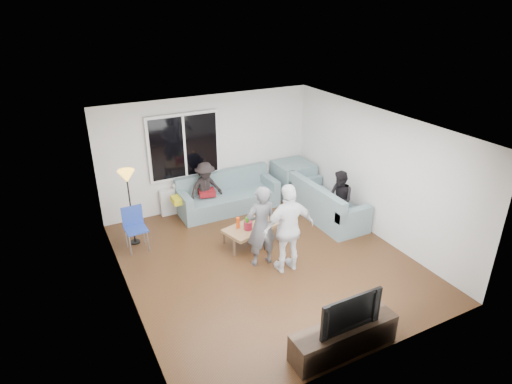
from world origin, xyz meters
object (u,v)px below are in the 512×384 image
sofa_back_section (228,193)px  player_left (261,226)px  floor_lamp (131,208)px  player_right (289,229)px  coffee_table (252,235)px  sofa_right_section (327,201)px  television (347,309)px  spectator_back (206,189)px  spectator_right (340,200)px  tv_console (344,338)px  side_chair (136,230)px

sofa_back_section → player_left: size_ratio=1.47×
floor_lamp → player_right: size_ratio=0.93×
coffee_table → sofa_back_section: bearing=82.6°
sofa_back_section → sofa_right_section: bearing=-38.1°
player_right → television: (-0.33, -2.07, -0.12)m
coffee_table → spectator_back: 1.73m
coffee_table → floor_lamp: (-2.08, 1.11, 0.58)m
sofa_back_section → sofa_right_section: (1.78, -1.39, 0.00)m
sofa_back_section → floor_lamp: bearing=-167.6°
player_left → spectator_right: (2.15, 0.51, -0.15)m
floor_lamp → player_right: 3.16m
sofa_right_section → spectator_right: size_ratio=1.60×
player_right → tv_console: player_right is taller
tv_console → sofa_right_section: bearing=57.6°
spectator_right → spectator_back: (-2.31, 1.83, -0.01)m
coffee_table → player_right: 1.27m
coffee_table → spectator_right: size_ratio=0.88×
player_left → side_chair: bearing=-36.4°
player_right → tv_console: bearing=83.8°
sofa_back_section → player_left: player_left is taller
side_chair → spectator_right: (4.07, -1.04, 0.20)m
television → player_left: bearing=90.2°
spectator_back → player_left: bearing=-92.9°
sofa_back_section → floor_lamp: 2.37m
floor_lamp → spectator_back: (1.76, 0.53, -0.16)m
floor_lamp → tv_console: (1.93, -4.27, -0.56)m
spectator_back → television: size_ratio=1.29×
spectator_right → side_chair: bearing=-99.9°
sofa_right_section → player_left: 2.36m
sofa_right_section → player_left: player_left is taller
sofa_back_section → side_chair: bearing=-161.5°
player_left → player_right: bearing=133.8°
player_left → spectator_back: player_left is taller
floor_lamp → sofa_right_section: bearing=-12.4°
sofa_right_section → television: size_ratio=2.08×
spectator_back → television: 4.80m
spectator_right → sofa_back_section: bearing=-131.1°
sofa_right_section → spectator_back: size_ratio=1.61×
player_right → sofa_right_section: bearing=-141.2°
sofa_right_section → tv_console: sofa_right_section is taller
tv_console → sofa_back_section: bearing=85.7°
coffee_table → player_right: player_right is taller
player_right → spectator_back: (-0.50, 2.73, -0.22)m
coffee_table → tv_console: size_ratio=0.69×
sofa_back_section → tv_console: bearing=-94.3°
player_right → spectator_right: 2.03m
side_chair → floor_lamp: floor_lamp is taller
side_chair → player_left: player_left is taller
coffee_table → television: television is taller
tv_console → floor_lamp: bearing=114.3°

